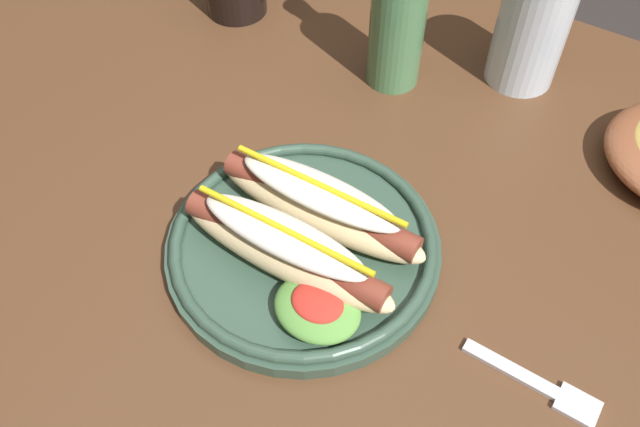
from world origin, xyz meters
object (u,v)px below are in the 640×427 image
at_px(water_cup, 531,29).
at_px(glass_bottle, 399,13).
at_px(hot_dog_plate, 304,240).
at_px(fork, 541,386).

height_order(water_cup, glass_bottle, glass_bottle).
height_order(hot_dog_plate, fork, hot_dog_plate).
bearing_deg(hot_dog_plate, water_cup, 78.64).
distance_m(fork, water_cup, 0.41).
bearing_deg(glass_bottle, fork, -43.59).
relative_size(fork, water_cup, 0.87).
bearing_deg(water_cup, fork, -65.32).
xyz_separation_m(hot_dog_plate, fork, (0.24, -0.01, -0.02)).
distance_m(hot_dog_plate, glass_bottle, 0.29).
xyz_separation_m(hot_dog_plate, glass_bottle, (-0.06, 0.28, 0.07)).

